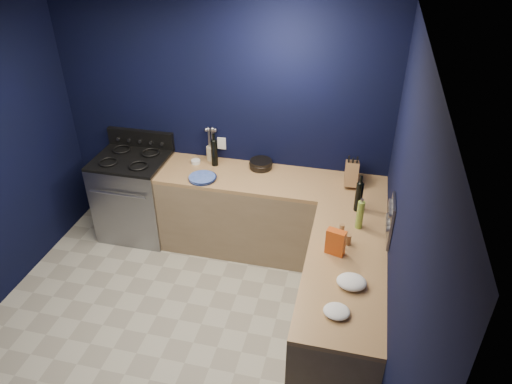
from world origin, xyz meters
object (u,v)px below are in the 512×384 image
(gas_range, at_px, (136,197))
(plate_stack, at_px, (202,178))
(crouton_bag, at_px, (336,242))
(knife_block, at_px, (351,173))
(utensil_crock, at_px, (212,153))

(gas_range, bearing_deg, plate_stack, -10.48)
(plate_stack, xyz_separation_m, crouton_bag, (1.40, -0.85, 0.09))
(crouton_bag, bearing_deg, knife_block, 102.69)
(crouton_bag, bearing_deg, gas_range, 171.27)
(gas_range, distance_m, knife_block, 2.39)
(utensil_crock, xyz_separation_m, knife_block, (1.49, -0.17, 0.04))
(plate_stack, relative_size, knife_block, 1.15)
(knife_block, bearing_deg, gas_range, 179.55)
(utensil_crock, bearing_deg, crouton_bag, -41.82)
(gas_range, height_order, crouton_bag, crouton_bag)
(knife_block, bearing_deg, crouton_bag, -95.61)
(gas_range, height_order, plate_stack, plate_stack)
(plate_stack, height_order, knife_block, knife_block)
(knife_block, bearing_deg, plate_stack, -172.80)
(plate_stack, height_order, crouton_bag, crouton_bag)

